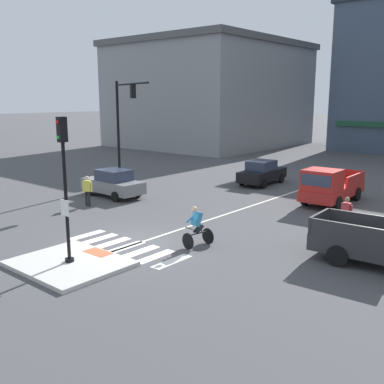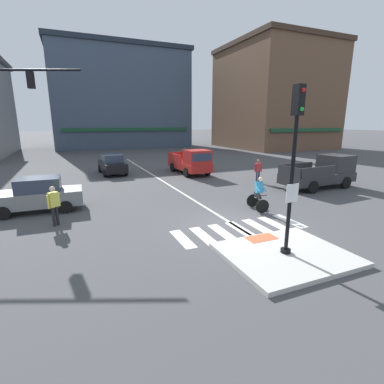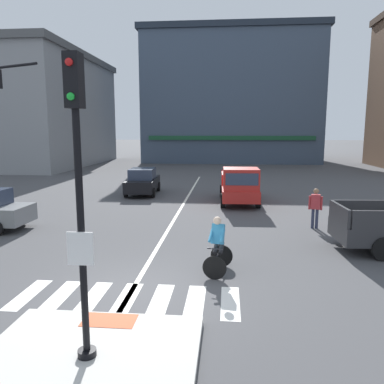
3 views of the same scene
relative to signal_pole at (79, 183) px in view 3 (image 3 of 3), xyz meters
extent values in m
plane|color=#474749|center=(0.00, 3.02, -3.18)|extent=(300.00, 300.00, 0.00)
cube|color=beige|center=(0.00, 0.01, -3.11)|extent=(3.83, 3.20, 0.15)
cube|color=#DB5B38|center=(0.00, 1.26, -3.03)|extent=(1.10, 0.60, 0.01)
cylinder|color=black|center=(0.00, 0.01, -2.97)|extent=(0.32, 0.32, 0.12)
cylinder|color=black|center=(0.00, 0.01, -0.87)|extent=(0.12, 0.12, 4.08)
cube|color=white|center=(0.00, -0.07, -1.07)|extent=(0.44, 0.03, 0.56)
cube|color=black|center=(0.00, 0.01, 1.59)|extent=(0.24, 0.28, 0.84)
sphere|color=red|center=(0.00, -0.15, 1.84)|extent=(0.12, 0.12, 0.12)
sphere|color=green|center=(0.00, -0.15, 1.34)|extent=(0.12, 0.12, 0.12)
cube|color=silver|center=(-2.49, 2.62, -3.18)|extent=(0.44, 1.80, 0.01)
cube|color=silver|center=(-1.66, 2.62, -3.18)|extent=(0.44, 1.80, 0.01)
cube|color=silver|center=(-0.83, 2.62, -3.18)|extent=(0.44, 1.80, 0.01)
cube|color=silver|center=(0.00, 2.62, -3.18)|extent=(0.44, 1.80, 0.01)
cube|color=silver|center=(0.83, 2.62, -3.18)|extent=(0.44, 1.80, 0.01)
cube|color=silver|center=(1.66, 2.62, -3.18)|extent=(0.44, 1.80, 0.01)
cube|color=silver|center=(2.49, 2.62, -3.18)|extent=(0.44, 1.80, 0.01)
cube|color=silver|center=(0.01, 13.02, -3.18)|extent=(0.14, 28.00, 0.01)
sphere|color=gold|center=(-7.39, 10.25, 2.99)|extent=(0.12, 0.12, 0.12)
cube|color=gray|center=(-22.38, 36.89, 2.68)|extent=(18.18, 20.41, 11.73)
cube|color=#525455|center=(-22.38, 36.89, 8.89)|extent=(18.73, 21.02, 0.70)
cube|color=#3D4C60|center=(2.76, 48.08, 4.59)|extent=(21.63, 16.98, 15.53)
cube|color=#242D3A|center=(2.76, 48.08, 12.70)|extent=(22.28, 17.49, 0.70)
cube|color=#194C2D|center=(2.76, 39.44, -0.08)|extent=(19.47, 0.30, 0.50)
cylinder|color=black|center=(-6.40, 9.29, -2.88)|extent=(0.60, 0.20, 0.60)
cube|color=black|center=(-2.92, 17.63, -2.53)|extent=(1.92, 4.19, 0.70)
cube|color=#2D384C|center=(-2.91, 17.49, -1.86)|extent=(1.58, 1.98, 0.64)
cylinder|color=black|center=(-3.82, 18.86, -2.88)|extent=(0.21, 0.61, 0.60)
cylinder|color=black|center=(-2.16, 18.95, -2.88)|extent=(0.21, 0.61, 0.60)
cylinder|color=black|center=(-3.68, 16.32, -2.88)|extent=(0.21, 0.61, 0.60)
cylinder|color=black|center=(-2.02, 16.41, -2.88)|extent=(0.21, 0.61, 0.60)
cube|color=#2D2D30|center=(7.54, 7.85, -1.90)|extent=(2.81, 0.27, 0.60)
cube|color=#2D2D30|center=(6.11, 6.89, -1.90)|extent=(0.19, 1.80, 0.60)
cylinder|color=black|center=(7.16, 7.86, -2.80)|extent=(0.77, 0.28, 0.76)
cylinder|color=black|center=(7.25, 6.03, -2.80)|extent=(0.77, 0.28, 0.76)
cube|color=red|center=(3.05, 15.40, -2.50)|extent=(2.05, 5.15, 0.60)
cube|color=red|center=(3.09, 13.80, -1.65)|extent=(1.85, 1.75, 1.10)
cube|color=#2D384C|center=(3.12, 12.98, -1.57)|extent=(1.62, 0.13, 0.60)
cube|color=red|center=(3.90, 16.45, -1.90)|extent=(0.20, 2.81, 0.60)
cube|color=red|center=(2.13, 16.40, -1.90)|extent=(0.20, 2.81, 0.60)
cube|color=red|center=(2.97, 17.90, -1.90)|extent=(1.80, 0.15, 0.60)
cylinder|color=black|center=(4.00, 13.85, -2.80)|extent=(0.26, 0.77, 0.76)
cylinder|color=black|center=(2.18, 13.80, -2.80)|extent=(0.26, 0.77, 0.76)
cylinder|color=black|center=(3.92, 16.83, -2.80)|extent=(0.26, 0.77, 0.76)
cylinder|color=black|center=(2.09, 16.78, -2.80)|extent=(0.26, 0.77, 0.76)
cylinder|color=black|center=(2.07, 4.01, -2.85)|extent=(0.66, 0.15, 0.66)
cylinder|color=black|center=(2.25, 5.04, -2.85)|extent=(0.66, 0.15, 0.66)
cylinder|color=black|center=(2.16, 4.53, -2.63)|extent=(0.20, 0.89, 0.05)
cylinder|color=black|center=(2.19, 4.70, -2.45)|extent=(0.04, 0.04, 0.30)
cylinder|color=black|center=(2.08, 4.06, -2.33)|extent=(0.44, 0.11, 0.04)
cylinder|color=black|center=(2.24, 4.53, -2.45)|extent=(0.19, 0.41, 0.33)
cylinder|color=black|center=(2.09, 4.56, -2.45)|extent=(0.19, 0.41, 0.33)
cube|color=#338CBF|center=(2.15, 4.45, -2.02)|extent=(0.40, 0.43, 0.60)
sphere|color=beige|center=(2.13, 4.33, -1.61)|extent=(0.22, 0.22, 0.22)
cylinder|color=#338CBF|center=(2.27, 4.24, -2.02)|extent=(0.16, 0.46, 0.31)
cylinder|color=#338CBF|center=(1.96, 4.30, -2.02)|extent=(0.16, 0.46, 0.31)
cylinder|color=#2D334C|center=(5.93, 9.87, -2.77)|extent=(0.12, 0.12, 0.82)
cylinder|color=#2D334C|center=(6.09, 9.84, -2.77)|extent=(0.12, 0.12, 0.82)
cube|color=#B73338|center=(6.01, 9.86, -2.06)|extent=(0.40, 0.30, 0.60)
cylinder|color=#B73338|center=(5.78, 9.91, -2.11)|extent=(0.09, 0.09, 0.56)
cylinder|color=#B73338|center=(6.23, 9.80, -2.11)|extent=(0.09, 0.09, 0.56)
sphere|color=#936B4C|center=(6.01, 9.86, -1.62)|extent=(0.22, 0.22, 0.22)
camera|label=1|loc=(13.04, -8.78, 2.63)|focal=42.38mm
camera|label=2|loc=(-5.99, -6.48, 0.98)|focal=26.61mm
camera|label=3|loc=(2.37, -5.87, 0.84)|focal=35.66mm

